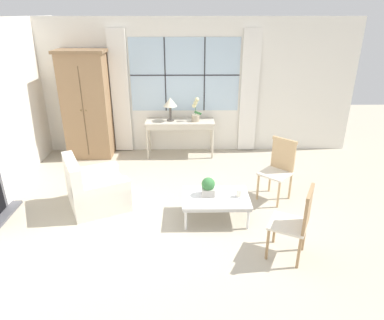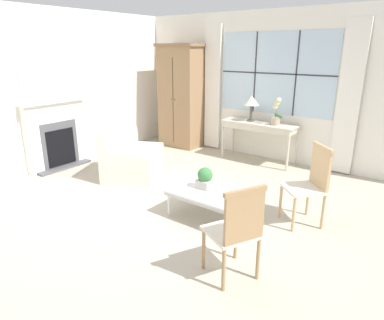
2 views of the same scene
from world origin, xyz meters
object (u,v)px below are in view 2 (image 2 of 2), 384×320
(console_table, at_px, (259,127))
(armchair_upholstered, at_px, (131,163))
(coffee_table, at_px, (210,194))
(pillar_candle, at_px, (232,194))
(accent_chair_wooden, at_px, (237,228))
(potted_plant_small, at_px, (205,178))
(table_lamp, at_px, (252,102))
(fireplace, at_px, (56,130))
(side_chair_wooden, at_px, (311,180))
(potted_orchid, at_px, (276,115))
(armoire, at_px, (181,96))

(console_table, height_order, armchair_upholstered, armchair_upholstered)
(console_table, relative_size, coffee_table, 1.46)
(armchair_upholstered, height_order, pillar_candle, armchair_upholstered)
(armchair_upholstered, bearing_deg, accent_chair_wooden, -24.79)
(potted_plant_small, bearing_deg, table_lamp, 104.80)
(accent_chair_wooden, xyz_separation_m, potted_plant_small, (-1.03, 0.96, -0.05))
(fireplace, distance_m, accent_chair_wooden, 4.38)
(side_chair_wooden, distance_m, coffee_table, 1.27)
(potted_plant_small, bearing_deg, potted_orchid, 93.05)
(potted_orchid, relative_size, side_chair_wooden, 0.49)
(console_table, distance_m, pillar_candle, 2.71)
(table_lamp, xyz_separation_m, accent_chair_wooden, (1.68, -3.44, -0.59))
(armchair_upholstered, distance_m, accent_chair_wooden, 3.09)
(console_table, xyz_separation_m, potted_orchid, (0.33, -0.02, 0.28))
(table_lamp, distance_m, pillar_candle, 2.87)
(console_table, distance_m, side_chair_wooden, 2.51)
(side_chair_wooden, bearing_deg, coffee_table, -149.50)
(console_table, relative_size, accent_chair_wooden, 1.48)
(coffee_table, bearing_deg, accent_chair_wooden, -44.68)
(armoire, distance_m, table_lamp, 1.72)
(armchair_upholstered, relative_size, potted_plant_small, 4.05)
(armchair_upholstered, xyz_separation_m, side_chair_wooden, (2.95, 0.25, 0.30))
(console_table, xyz_separation_m, pillar_candle, (0.91, -2.53, -0.26))
(console_table, bearing_deg, armoire, -179.65)
(fireplace, distance_m, potted_plant_small, 3.26)
(potted_orchid, xyz_separation_m, armchair_upholstered, (-1.64, -2.12, -0.69))
(potted_plant_small, relative_size, pillar_candle, 2.07)
(potted_orchid, bearing_deg, coffee_table, -84.47)
(table_lamp, xyz_separation_m, potted_orchid, (0.52, -0.03, -0.18))
(armoire, xyz_separation_m, accent_chair_wooden, (3.40, -3.41, -0.56))
(table_lamp, relative_size, side_chair_wooden, 0.48)
(console_table, height_order, accent_chair_wooden, accent_chair_wooden)
(accent_chair_wooden, height_order, potted_plant_small, accent_chair_wooden)
(side_chair_wooden, bearing_deg, fireplace, -171.65)
(coffee_table, height_order, potted_plant_small, potted_plant_small)
(side_chair_wooden, bearing_deg, accent_chair_wooden, -96.02)
(console_table, distance_m, coffee_table, 2.61)
(console_table, relative_size, armchair_upholstered, 1.27)
(fireplace, bearing_deg, side_chair_wooden, 8.35)
(console_table, bearing_deg, side_chair_wooden, -48.94)
(console_table, xyz_separation_m, armchair_upholstered, (-1.31, -2.14, -0.41))
(side_chair_wooden, xyz_separation_m, pillar_candle, (-0.73, -0.65, -0.15))
(potted_orchid, distance_m, accent_chair_wooden, 3.62)
(console_table, xyz_separation_m, potted_plant_small, (0.46, -2.47, -0.18))
(potted_orchid, distance_m, potted_plant_small, 2.50)
(potted_orchid, height_order, pillar_candle, potted_orchid)
(armoire, bearing_deg, side_chair_wooden, -27.81)
(armchair_upholstered, bearing_deg, armoire, 105.88)
(table_lamp, bearing_deg, console_table, -2.74)
(fireplace, bearing_deg, coffee_table, 0.32)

